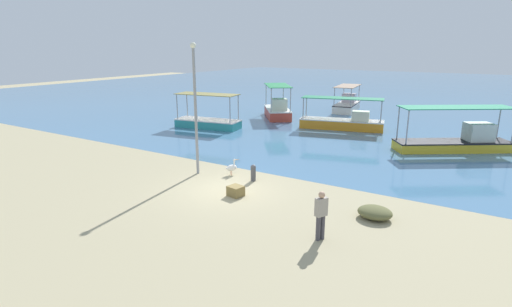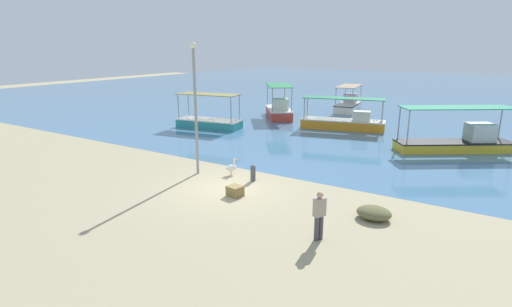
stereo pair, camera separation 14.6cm
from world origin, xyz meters
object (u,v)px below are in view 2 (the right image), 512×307
Objects in this scene: fishing_boat_far_left at (458,141)px; fisherman_standing at (319,214)px; fishing_boat_center at (209,121)px; pelican at (232,167)px; fishing_boat_near_left at (344,122)px; lamp_post at (195,103)px; net_pile at (374,213)px; fishing_boat_near_right at (279,110)px; fishing_boat_outer at (348,105)px; mooring_bollard at (253,172)px; cargo_crate at (235,191)px.

fishing_boat_far_left reaches higher than fisherman_standing.
fishing_boat_center is 6.70× the size of pelican.
lamp_post is at bearing -99.27° from fishing_boat_near_left.
fishing_boat_center is 12.17m from pelican.
fisherman_standing is at bearing -112.06° from net_pile.
fisherman_standing is (5.69, -17.90, 0.32)m from fishing_boat_near_left.
fishing_boat_near_right is at bearing 69.98° from fishing_boat_center.
fishing_boat_far_left is 8.39× the size of pelican.
fisherman_standing is at bearing -57.73° from fishing_boat_near_right.
fishing_boat_center is at bearing -172.00° from fishing_boat_far_left.
fisherman_standing is (8.51, -26.74, 0.28)m from fishing_boat_outer.
fishing_boat_far_left reaches higher than net_pile.
fishing_boat_center reaches higher than mooring_bollard.
mooring_bollard is at bearing -42.34° from fishing_boat_center.
fishing_boat_near_left is at bearing 92.57° from mooring_bollard.
fishing_boat_near_right reaches higher than pelican.
pelican is (2.03, -22.62, -0.25)m from fishing_boat_outer.
mooring_bollard is 2.13m from cargo_crate.
fishing_boat_far_left is at bearing 83.57° from net_pile.
fishing_boat_near_right is at bearing 165.13° from fishing_boat_near_left.
fishing_boat_near_right reaches higher than fishing_boat_far_left.
lamp_post is 10.62× the size of cargo_crate.
cargo_crate is at bearing -25.07° from lamp_post.
fishing_boat_outer is at bearing 60.86° from fishing_boat_near_right.
pelican is 0.47× the size of fisherman_standing.
fishing_boat_far_left is 1.05× the size of lamp_post.
lamp_post reaches higher than cargo_crate.
fishing_boat_near_right is 17.11m from lamp_post.
fishing_boat_far_left reaches higher than fishing_boat_center.
fishing_boat_center is 19.71m from fisherman_standing.
fishing_boat_near_right is 2.98× the size of fisherman_standing.
fishing_boat_far_left is at bearing 48.45° from lamp_post.
fishing_boat_near_left is 3.84× the size of fisherman_standing.
fishing_boat_far_left reaches higher than fishing_boat_near_left.
lamp_post is at bearing -88.90° from fishing_boat_outer.
fishing_boat_near_left reaches higher than fisherman_standing.
fishing_boat_far_left is 15.86m from fishing_boat_outer.
fishing_boat_outer is 8.24× the size of cargo_crate.
fishing_boat_center is 0.80× the size of fishing_boat_far_left.
mooring_bollard is 0.47× the size of fisherman_standing.
cargo_crate is at bearing 158.73° from fisherman_standing.
fishing_boat_outer is 2.94× the size of fisherman_standing.
net_pile is (7.55, -1.47, -0.14)m from pelican.
net_pile is (9.58, -24.10, -0.40)m from fishing_boat_outer.
fishing_boat_center is at bearing 139.22° from fisherman_standing.
mooring_bollard is (0.63, -14.02, -0.16)m from fishing_boat_near_left.
fishing_boat_far_left is at bearing -17.52° from fishing_boat_near_left.
fishing_boat_center is 1.08× the size of fishing_boat_outer.
pelican is 1.43m from mooring_bollard.
fishing_boat_near_left is at bearing 86.75° from pelican.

